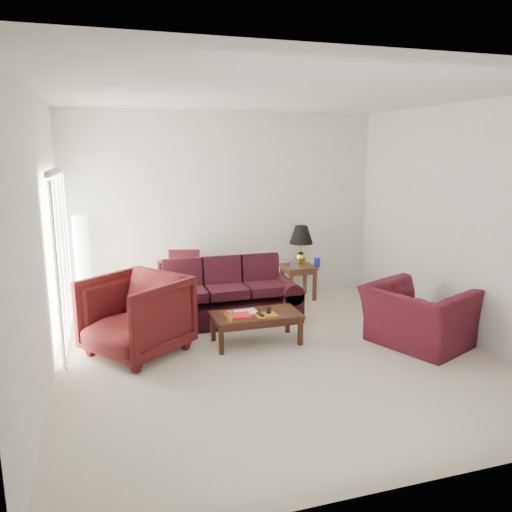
{
  "coord_description": "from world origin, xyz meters",
  "views": [
    {
      "loc": [
        -1.88,
        -5.25,
        2.41
      ],
      "look_at": [
        0.0,
        0.85,
        1.05
      ],
      "focal_mm": 35.0,
      "sensor_mm": 36.0,
      "label": 1
    }
  ],
  "objects_px": {
    "sofa": "(225,292)",
    "end_table": "(298,282)",
    "coffee_table": "(256,328)",
    "floor_lamp": "(83,267)",
    "armchair_left": "(136,315)",
    "armchair_right": "(417,316)"
  },
  "relations": [
    {
      "from": "armchair_left",
      "to": "coffee_table",
      "type": "xyz_separation_m",
      "value": [
        1.47,
        -0.1,
        -0.29
      ]
    },
    {
      "from": "end_table",
      "to": "armchair_left",
      "type": "distance_m",
      "value": 3.14
    },
    {
      "from": "sofa",
      "to": "armchair_left",
      "type": "height_order",
      "value": "armchair_left"
    },
    {
      "from": "floor_lamp",
      "to": "armchair_right",
      "type": "distance_m",
      "value": 4.64
    },
    {
      "from": "armchair_right",
      "to": "coffee_table",
      "type": "bearing_deg",
      "value": 48.09
    },
    {
      "from": "sofa",
      "to": "floor_lamp",
      "type": "height_order",
      "value": "floor_lamp"
    },
    {
      "from": "end_table",
      "to": "floor_lamp",
      "type": "height_order",
      "value": "floor_lamp"
    },
    {
      "from": "end_table",
      "to": "armchair_left",
      "type": "bearing_deg",
      "value": -149.98
    },
    {
      "from": "sofa",
      "to": "coffee_table",
      "type": "relative_size",
      "value": 1.88
    },
    {
      "from": "end_table",
      "to": "floor_lamp",
      "type": "distance_m",
      "value": 3.37
    },
    {
      "from": "sofa",
      "to": "end_table",
      "type": "bearing_deg",
      "value": 33.56
    },
    {
      "from": "end_table",
      "to": "armchair_left",
      "type": "relative_size",
      "value": 0.52
    },
    {
      "from": "sofa",
      "to": "end_table",
      "type": "relative_size",
      "value": 3.79
    },
    {
      "from": "sofa",
      "to": "armchair_right",
      "type": "bearing_deg",
      "value": -31.47
    },
    {
      "from": "armchair_right",
      "to": "coffee_table",
      "type": "xyz_separation_m",
      "value": [
        -1.91,
        0.66,
        -0.18
      ]
    },
    {
      "from": "floor_lamp",
      "to": "coffee_table",
      "type": "relative_size",
      "value": 1.37
    },
    {
      "from": "sofa",
      "to": "floor_lamp",
      "type": "distance_m",
      "value": 2.08
    },
    {
      "from": "end_table",
      "to": "coffee_table",
      "type": "bearing_deg",
      "value": -126.6
    },
    {
      "from": "sofa",
      "to": "floor_lamp",
      "type": "xyz_separation_m",
      "value": [
        -1.92,
        0.73,
        0.34
      ]
    },
    {
      "from": "end_table",
      "to": "coffee_table",
      "type": "relative_size",
      "value": 0.5
    },
    {
      "from": "end_table",
      "to": "floor_lamp",
      "type": "xyz_separation_m",
      "value": [
        -3.34,
        -0.02,
        0.49
      ]
    },
    {
      "from": "sofa",
      "to": "coffee_table",
      "type": "distance_m",
      "value": 0.97
    }
  ]
}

